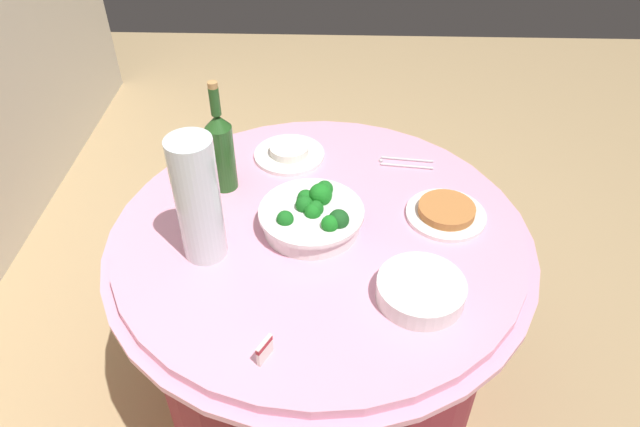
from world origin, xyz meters
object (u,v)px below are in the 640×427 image
plate_stack (421,290)px  food_plate_rice (289,153)px  serving_tongs (404,162)px  wine_bottle (221,149)px  food_plate_peanuts (446,212)px  label_placard_front (265,349)px  decorative_fruit_vase (199,207)px  broccoli_bowl (313,217)px

plate_stack → food_plate_rice: 0.68m
serving_tongs → food_plate_rice: size_ratio=0.76×
food_plate_rice → wine_bottle: bearing=132.1°
plate_stack → wine_bottle: 0.68m
serving_tongs → food_plate_peanuts: bearing=-159.2°
food_plate_peanuts → wine_bottle: bearing=79.4°
food_plate_peanuts → plate_stack: bearing=161.4°
serving_tongs → food_plate_rice: (0.03, 0.36, 0.01)m
food_plate_rice → label_placard_front: bearing=-179.7°
plate_stack → food_plate_rice: bearing=31.4°
wine_bottle → decorative_fruit_vase: 0.28m
serving_tongs → food_plate_rice: food_plate_rice is taller
decorative_fruit_vase → label_placard_front: 0.39m
wine_bottle → serving_tongs: size_ratio=2.00×
serving_tongs → food_plate_peanuts: food_plate_peanuts is taller
wine_bottle → food_plate_rice: (0.16, -0.18, -0.12)m
broccoli_bowl → serving_tongs: 0.41m
food_plate_peanuts → food_plate_rice: (0.28, 0.45, -0.00)m
food_plate_rice → food_plate_peanuts: bearing=-121.4°
plate_stack → decorative_fruit_vase: size_ratio=0.62×
broccoli_bowl → plate_stack: (-0.24, -0.26, -0.02)m
broccoli_bowl → decorative_fruit_vase: bearing=110.5°
food_plate_rice → label_placard_front: (-0.76, -0.00, 0.02)m
decorative_fruit_vase → food_plate_peanuts: 0.67m
plate_stack → serving_tongs: size_ratio=1.25×
plate_stack → broccoli_bowl: bearing=47.8°
decorative_fruit_vase → food_plate_rice: 0.49m
broccoli_bowl → food_plate_rice: bearing=14.6°
decorative_fruit_vase → food_plate_peanuts: (0.16, -0.63, -0.13)m
broccoli_bowl → food_plate_rice: broccoli_bowl is taller
broccoli_bowl → wine_bottle: bearing=56.0°
decorative_fruit_vase → food_plate_rice: (0.44, -0.18, -0.14)m
broccoli_bowl → food_plate_rice: 0.35m
food_plate_peanuts → label_placard_front: 0.66m
serving_tongs → decorative_fruit_vase: bearing=127.1°
serving_tongs → food_plate_rice: 0.36m
broccoli_bowl → food_plate_rice: size_ratio=1.27×
wine_bottle → food_plate_peanuts: size_ratio=1.53×
plate_stack → food_plate_rice: plate_stack is taller
decorative_fruit_vase → label_placard_front: decorative_fruit_vase is taller
wine_bottle → decorative_fruit_vase: decorative_fruit_vase is taller
plate_stack → wine_bottle: size_ratio=0.62×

